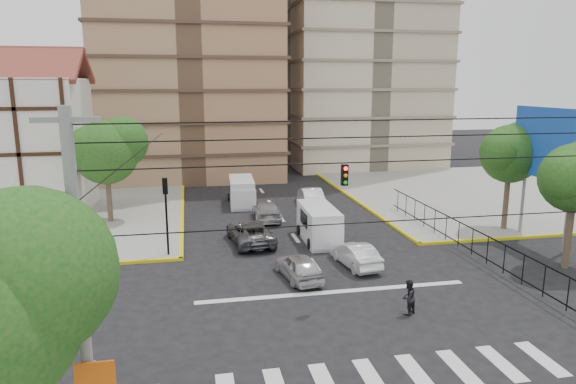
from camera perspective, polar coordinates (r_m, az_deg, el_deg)
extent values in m
plane|color=black|center=(23.61, 5.97, -12.10)|extent=(160.00, 160.00, 0.00)
cube|color=gray|center=(43.81, -28.78, -2.12)|extent=(26.00, 26.00, 0.15)
cube|color=gray|center=(49.39, 21.58, -0.03)|extent=(26.00, 26.00, 0.15)
cube|color=silver|center=(18.62, 11.69, -19.33)|extent=(12.00, 2.40, 0.01)
cube|color=silver|center=(24.67, 5.14, -10.99)|extent=(13.00, 0.40, 0.01)
cube|color=silver|center=(42.71, -28.16, 4.35)|extent=(10.00, 8.00, 10.00)
cube|color=maroon|center=(44.30, -28.21, 12.24)|extent=(10.80, 4.25, 2.65)
cylinder|color=slate|center=(33.17, 28.59, -2.52)|extent=(0.20, 0.20, 4.00)
cylinder|color=slate|center=(36.23, 24.61, -1.03)|extent=(0.20, 0.20, 4.00)
cube|color=silver|center=(34.05, 27.13, 4.82)|extent=(0.25, 6.00, 4.00)
cube|color=blue|center=(33.92, 26.87, 4.82)|extent=(0.08, 6.20, 4.20)
sphere|color=#164E18|center=(12.02, -26.94, -8.12)|extent=(3.68, 3.68, 3.68)
cylinder|color=#473828|center=(30.76, 28.77, -3.68)|extent=(0.36, 0.36, 4.20)
sphere|color=#164E18|center=(30.21, 29.29, 1.35)|extent=(3.60, 3.60, 3.60)
sphere|color=#164E18|center=(29.49, 28.62, 1.55)|extent=(2.70, 2.70, 2.70)
cylinder|color=#473828|center=(36.73, 23.09, -0.59)|extent=(0.36, 0.36, 4.48)
sphere|color=#164E18|center=(36.26, 23.46, 3.92)|extent=(3.80, 3.80, 3.80)
sphere|color=#164E18|center=(36.98, 24.49, 4.86)|extent=(3.04, 3.04, 3.04)
sphere|color=#164E18|center=(35.56, 22.75, 4.15)|extent=(2.85, 2.85, 2.85)
cylinder|color=#473828|center=(37.74, -19.28, -0.20)|extent=(0.36, 0.36, 4.20)
sphere|color=#164E18|center=(37.27, -19.58, 4.17)|extent=(4.40, 4.40, 4.40)
sphere|color=#164E18|center=(37.35, -17.91, 5.31)|extent=(3.52, 3.52, 3.52)
sphere|color=#164E18|center=(37.10, -21.02, 4.37)|extent=(3.30, 3.30, 3.30)
cylinder|color=black|center=(29.43, -13.30, -3.55)|extent=(0.12, 0.12, 3.50)
cube|color=black|center=(28.94, -13.50, 0.65)|extent=(0.28, 0.22, 0.90)
sphere|color=#FF0C0C|center=(28.88, -13.53, 1.24)|extent=(0.17, 0.17, 0.17)
cube|color=black|center=(21.91, 6.30, 1.89)|extent=(0.28, 0.22, 0.90)
cylinder|color=black|center=(13.69, 17.62, -2.76)|extent=(18.00, 0.03, 0.03)
cylinder|color=slate|center=(12.84, -21.91, -11.61)|extent=(0.28, 0.28, 9.00)
cube|color=slate|center=(11.87, -23.49, 7.38)|extent=(1.40, 0.12, 0.12)
cube|color=silver|center=(31.92, 3.43, -3.56)|extent=(1.98, 4.74, 2.16)
cube|color=silver|center=(30.22, 4.32, -4.74)|extent=(1.81, 1.16, 1.50)
cube|color=black|center=(29.77, 4.50, -3.97)|extent=(1.74, 0.14, 0.85)
cylinder|color=black|center=(30.53, 2.49, -5.75)|extent=(0.25, 0.66, 0.66)
cylinder|color=black|center=(30.98, 5.72, -5.53)|extent=(0.25, 0.66, 0.66)
cylinder|color=black|center=(33.33, 1.27, -4.21)|extent=(0.25, 0.66, 0.66)
cylinder|color=black|center=(33.75, 4.25, -4.04)|extent=(0.25, 0.66, 0.66)
cube|color=silver|center=(41.52, -5.17, 0.04)|extent=(2.15, 4.78, 2.15)
cube|color=silver|center=(39.73, -4.88, -0.70)|extent=(1.84, 1.23, 1.50)
cube|color=black|center=(39.31, -4.84, -0.07)|extent=(1.73, 0.20, 0.84)
cylinder|color=black|center=(40.15, -6.19, -1.49)|extent=(0.25, 0.66, 0.66)
cylinder|color=black|center=(40.33, -3.67, -1.38)|extent=(0.25, 0.66, 0.66)
cylinder|color=black|center=(43.06, -6.54, -0.58)|extent=(0.25, 0.66, 0.66)
cylinder|color=black|center=(43.23, -4.19, -0.48)|extent=(0.25, 0.66, 0.66)
imported|color=#B2B2B7|center=(25.91, 1.19, -8.27)|extent=(2.11, 3.99, 1.29)
imported|color=white|center=(27.87, 7.48, -6.91)|extent=(1.88, 4.06, 1.29)
imported|color=#585A5F|center=(31.55, -4.23, -4.49)|extent=(2.80, 5.19, 1.38)
imported|color=#B3B3B8|center=(36.83, -2.38, -2.12)|extent=(2.08, 4.63, 1.32)
imported|color=#232325|center=(36.64, 2.91, -2.25)|extent=(1.79, 3.79, 1.25)
imported|color=white|center=(41.20, 2.50, -0.49)|extent=(1.84, 4.59, 1.48)
imported|color=black|center=(22.67, 13.21, -11.32)|extent=(0.94, 0.89, 1.53)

